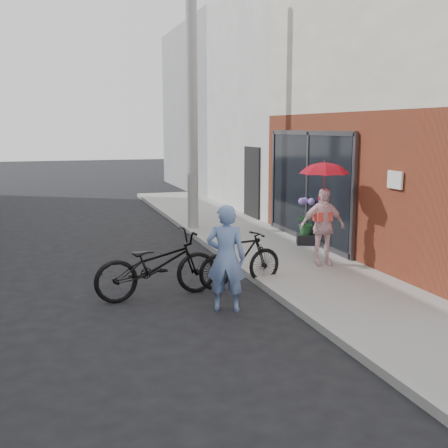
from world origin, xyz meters
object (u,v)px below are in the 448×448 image
planter (306,239)px  bike_right (240,259)px  kimono_woman (322,226)px  utility_pole (192,95)px  officer (226,258)px  bike_left (157,265)px

planter → bike_right: bearing=-135.3°
bike_right → kimono_woman: kimono_woman is taller
utility_pole → kimono_woman: bearing=-73.8°
officer → bike_right: (0.63, 1.15, -0.32)m
kimono_woman → planter: 1.98m
bike_right → officer: bearing=139.9°
utility_pole → kimono_woman: (1.34, -4.61, -2.65)m
utility_pole → officer: utility_pole is taller
bike_left → kimono_woman: bearing=-84.8°
utility_pole → kimono_woman: size_ratio=4.77×
bike_right → planter: bearing=-56.8°
bike_left → planter: bearing=-64.2°
bike_left → bike_right: bearing=-89.9°
officer → planter: (3.01, 3.51, -0.57)m
bike_left → bike_right: 1.50m
planter → kimono_woman: bearing=-106.9°
planter → utility_pole: bearing=123.7°
bike_right → utility_pole: bearing=-17.0°
utility_pole → bike_left: utility_pole is taller
officer → bike_left: 1.31m
utility_pole → planter: (1.88, -2.82, -3.27)m
bike_right → planter: bike_right is taller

